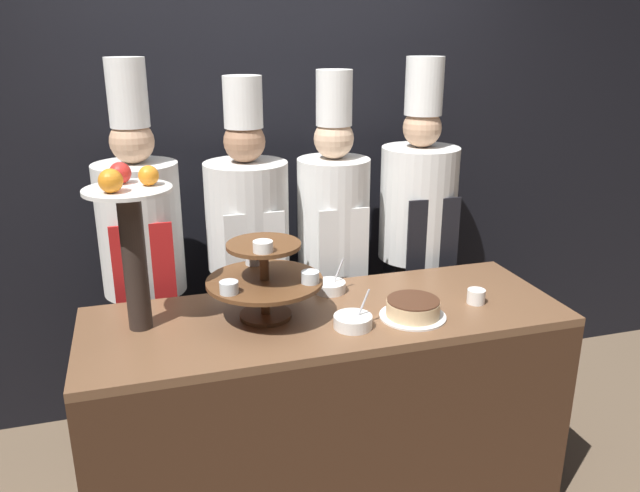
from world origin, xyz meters
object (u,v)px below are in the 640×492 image
Objects in this scene: chef_center_left at (249,252)px; chef_right at (417,231)px; fruit_pedestal at (131,230)px; chef_left at (143,257)px; cake_round at (413,309)px; serving_bowl_near at (353,321)px; tiered_stand at (264,276)px; serving_bowl_far at (330,287)px; cup_white at (476,296)px; chef_center_right at (333,242)px.

chef_center_left is 0.96× the size of chef_right.
chef_left is (0.03, 0.54, -0.30)m from fruit_pedestal.
fruit_pedestal is at bearing 168.21° from cake_round.
chef_right reaches higher than serving_bowl_near.
cake_round is at bearing -16.56° from tiered_stand.
serving_bowl_near reaches higher than serving_bowl_far.
chef_center_left is at bearing 85.81° from tiered_stand.
fruit_pedestal is at bearing 174.00° from tiered_stand.
cake_round is at bearing -55.07° from serving_bowl_far.
serving_bowl_far is 0.74m from chef_right.
cup_white is (1.34, -0.16, -0.36)m from fruit_pedestal.
chef_center_left reaches higher than serving_bowl_far.
fruit_pedestal is 0.34× the size of chef_right.
chef_right is (0.60, 0.42, 0.07)m from serving_bowl_far.
chef_left reaches higher than cake_round.
chef_center_left is (-0.51, 0.76, 0.04)m from cake_round.
tiered_stand is 1.72× the size of cake_round.
chef_center_right is 0.97× the size of chef_right.
cake_round is at bearing -115.82° from chef_right.
fruit_pedestal is at bearing 163.30° from serving_bowl_near.
serving_bowl_far is (0.02, 0.35, -0.00)m from serving_bowl_near.
chef_center_right is at bearing 0.01° from chef_left.
serving_bowl_near is at bearing -128.75° from chef_right.
chef_center_left is at bearing 180.00° from chef_right.
chef_left reaches higher than tiered_stand.
chef_center_left is (-0.28, 0.42, 0.05)m from serving_bowl_far.
chef_left reaches higher than serving_bowl_near.
chef_center_left is 0.43m from chef_center_right.
serving_bowl_far is 0.51m from chef_center_left.
serving_bowl_near is 0.08× the size of chef_center_right.
cup_white is at bearing -40.84° from chef_center_left.
cup_white is at bearing -7.03° from fruit_pedestal.
chef_center_right is (0.17, 0.78, 0.06)m from serving_bowl_near.
chef_center_left is at bearing 139.16° from cup_white.
cake_round is at bearing -37.22° from chef_left.
chef_center_left is 0.99× the size of chef_center_right.
tiered_stand is 0.60m from chef_center_left.
cup_white is at bearing -60.89° from chef_center_right.
fruit_pedestal reaches higher than serving_bowl_far.
chef_left is (-1.31, 0.71, 0.06)m from cup_white.
chef_center_left is at bearing 0.01° from chef_left.
chef_center_left is (-0.26, 0.78, 0.05)m from serving_bowl_near.
serving_bowl_far is at bearing 86.77° from serving_bowl_near.
chef_left reaches higher than chef_center_right.
cake_round is 1.25m from chef_left.
chef_left is 1.01× the size of chef_right.
serving_bowl_near is at bearing -16.70° from fruit_pedestal.
chef_center_left reaches higher than serving_bowl_near.
serving_bowl_far is 0.08× the size of chef_left.
serving_bowl_far is (-0.54, 0.29, -0.01)m from cup_white.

